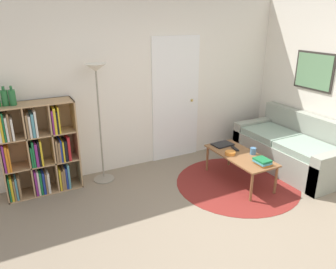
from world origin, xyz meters
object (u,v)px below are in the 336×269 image
Objects in this scene: cup at (253,151)px; bottle_middle at (5,98)px; couch at (293,150)px; bookshelf at (38,151)px; bottle_right at (12,97)px; bowl at (230,153)px; laptop at (223,144)px; floor_lamp at (97,88)px; coffee_table at (240,157)px.

cup is 0.40× the size of bottle_middle.
bookshelf is at bearing 164.24° from couch.
bookshelf is 0.80m from bottle_middle.
bottle_right reaches higher than bookshelf.
couch is at bearing -2.75° from bowl.
bottle_middle reaches higher than bookshelf.
bottle_middle is (-2.84, 0.63, 0.91)m from laptop.
floor_lamp is 2.05m from bowl.
bookshelf is 2.95m from cup.
floor_lamp is 11.69× the size of bowl.
bowl is 3.02m from bottle_middle.
laptop is (-1.07, 0.40, 0.15)m from couch.
bookshelf is at bearing 158.34° from bowl.
laptop is 3.38× the size of cup.
bowl is at bearing 155.36° from cup.
bookshelf reaches higher than cup.
bookshelf is at bearing 175.31° from floor_lamp.
laptop is at bearing -12.36° from bottle_right.
bowl is at bearing -109.30° from laptop.
cup is (2.73, -1.10, -0.13)m from bookshelf.
bookshelf reaches higher than laptop.
bottle_right is (-2.63, 0.95, 0.90)m from bowl.
cup is 3.33m from bottle_middle.
bowl is (-0.12, -0.34, 0.01)m from laptop.
bookshelf is 3.78m from couch.
bottle_middle reaches higher than bowl.
bookshelf is at bearing -0.79° from bottle_middle.
bottle_right is (0.08, -0.02, 0.00)m from bottle_middle.
bowl is (-0.13, 0.06, 0.07)m from coffee_table.
couch is 1.16m from laptop.
bottle_right is at bearing 165.29° from couch.
bottle_middle is at bearing 176.28° from floor_lamp.
bottle_right reaches higher than laptop.
coffee_table is at bearing 156.53° from cup.
bowl is 0.60× the size of bottle_right.
couch is 0.92m from cup.
bottle_right is at bearing -15.83° from bottle_middle.
floor_lamp is 7.08× the size of bottle_middle.
laptop is 3.05m from bottle_middle.
coffee_table is (1.73, -0.96, -0.98)m from floor_lamp.
bowl is at bearing -19.67° from bottle_middle.
bookshelf is 1.15× the size of coffee_table.
bottle_middle is (-3.01, 1.11, 0.88)m from cup.
bottle_right reaches higher than couch.
coffee_table is at bearing -21.89° from bookshelf.
bottle_right is (-0.20, -0.02, 0.75)m from bookshelf.
bottle_right is at bearing -174.29° from bookshelf.
bottle_right is at bearing 160.21° from bowl.
cup is at bearing -24.64° from bowl.
bookshelf is at bearing 166.30° from laptop.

